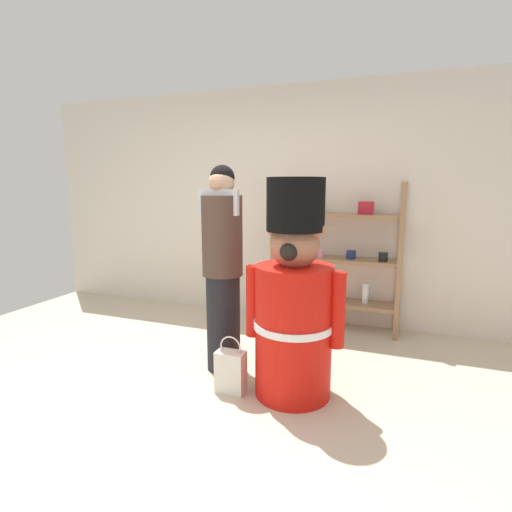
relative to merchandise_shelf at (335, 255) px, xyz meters
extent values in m
plane|color=beige|center=(-0.56, -1.98, -0.79)|extent=(6.40, 6.40, 0.00)
cube|color=silver|center=(-0.56, 0.22, 0.51)|extent=(6.40, 0.12, 2.60)
cube|color=#93704C|center=(-0.64, -0.15, -0.01)|extent=(0.05, 0.05, 1.56)
cube|color=#93704C|center=(0.65, -0.15, -0.01)|extent=(0.05, 0.05, 1.56)
cube|color=#93704C|center=(-0.64, 0.15, -0.01)|extent=(0.05, 0.05, 1.56)
cube|color=#93704C|center=(0.65, 0.15, -0.01)|extent=(0.05, 0.05, 1.56)
cube|color=#93704C|center=(0.01, 0.00, -0.51)|extent=(1.29, 0.30, 0.04)
cube|color=#93704C|center=(0.01, 0.00, -0.05)|extent=(1.29, 0.30, 0.04)
cube|color=#93704C|center=(0.01, 0.00, 0.42)|extent=(1.29, 0.30, 0.04)
cylinder|color=blue|center=(-0.48, -0.03, 0.02)|extent=(0.08, 0.08, 0.10)
cylinder|color=pink|center=(-0.16, -0.02, 0.02)|extent=(0.08, 0.08, 0.08)
cylinder|color=navy|center=(0.17, 0.00, 0.02)|extent=(0.10, 0.10, 0.09)
cylinder|color=black|center=(0.49, -0.04, 0.02)|extent=(0.09, 0.09, 0.09)
cylinder|color=#596B33|center=(-0.32, -0.01, -0.40)|extent=(0.08, 0.08, 0.19)
cylinder|color=silver|center=(0.33, 0.02, -0.39)|extent=(0.07, 0.07, 0.21)
cube|color=gold|center=(-0.28, 0.00, 0.52)|extent=(0.18, 0.15, 0.15)
cube|color=#B21E2D|center=(0.30, 0.00, 0.51)|extent=(0.15, 0.12, 0.13)
cylinder|color=red|center=(-0.03, -1.53, -0.31)|extent=(0.55, 0.55, 0.97)
cylinder|color=white|center=(-0.03, -1.53, -0.26)|extent=(0.58, 0.58, 0.05)
sphere|color=#A96B50|center=(-0.03, -1.53, 0.32)|extent=(0.35, 0.35, 0.35)
sphere|color=#A96B50|center=(-0.18, -1.53, 0.44)|extent=(0.12, 0.12, 0.12)
sphere|color=#A96B50|center=(0.12, -1.53, 0.44)|extent=(0.12, 0.12, 0.12)
cylinder|color=black|center=(-0.03, -1.53, 0.60)|extent=(0.40, 0.40, 0.37)
cylinder|color=red|center=(-0.34, -1.53, -0.11)|extent=(0.11, 0.11, 0.53)
cylinder|color=red|center=(0.28, -1.53, -0.11)|extent=(0.11, 0.11, 0.53)
sphere|color=black|center=(-0.03, -1.69, 0.30)|extent=(0.12, 0.12, 0.12)
cylinder|color=black|center=(-0.69, -1.33, -0.39)|extent=(0.28, 0.28, 0.81)
cylinder|color=#4C382D|center=(-0.69, -1.33, 0.33)|extent=(0.33, 0.33, 0.64)
sphere|color=tan|center=(-0.69, -1.33, 0.75)|extent=(0.21, 0.21, 0.21)
cube|color=silver|center=(-0.69, -1.39, 0.60)|extent=(0.34, 0.04, 0.20)
sphere|color=black|center=(-0.69, -1.31, 0.79)|extent=(0.20, 0.20, 0.20)
cube|color=silver|center=(-0.47, -1.68, -0.63)|extent=(0.22, 0.12, 0.32)
torus|color=silver|center=(-0.47, -1.68, -0.44)|extent=(0.16, 0.01, 0.16)
camera|label=1|loc=(0.69, -4.22, 0.73)|focal=28.19mm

